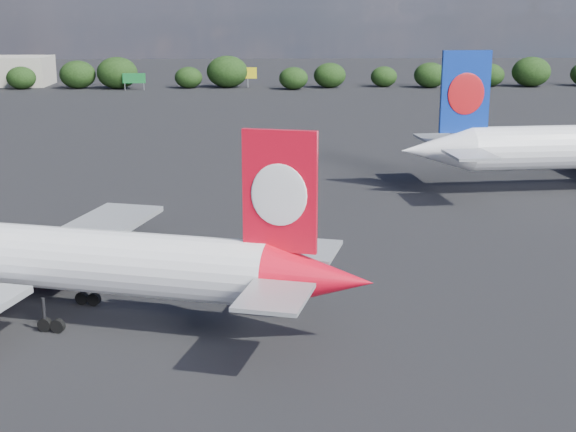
{
  "coord_description": "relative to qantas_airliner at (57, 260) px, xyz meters",
  "views": [
    {
      "loc": [
        13.87,
        -39.49,
        21.47
      ],
      "look_at": [
        16.0,
        12.0,
        8.0
      ],
      "focal_mm": 50.0,
      "sensor_mm": 36.0,
      "label": 1
    }
  ],
  "objects": [
    {
      "name": "billboard_yellow",
      "position": [
        12.12,
        167.27,
        -0.41
      ],
      "size": [
        5.0,
        0.3,
        5.5
      ],
      "color": "yellow",
      "rests_on": "ground"
    },
    {
      "name": "ground",
      "position": [
        0.12,
        45.27,
        -4.27
      ],
      "size": [
        500.0,
        500.0,
        0.0
      ],
      "primitive_type": "plane",
      "color": "black",
      "rests_on": "ground"
    },
    {
      "name": "horizon_treeline",
      "position": [
        -4.38,
        166.03,
        -0.38
      ],
      "size": [
        206.84,
        14.1,
        9.29
      ],
      "color": "black",
      "rests_on": "ground"
    },
    {
      "name": "highway_sign",
      "position": [
        -17.88,
        161.27,
        -1.15
      ],
      "size": [
        6.0,
        0.3,
        4.5
      ],
      "color": "#15692C",
      "rests_on": "ground"
    },
    {
      "name": "qantas_airliner",
      "position": [
        0.0,
        0.0,
        0.0
      ],
      "size": [
        42.37,
        40.61,
        14.04
      ],
      "color": "white",
      "rests_on": "ground"
    }
  ]
}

